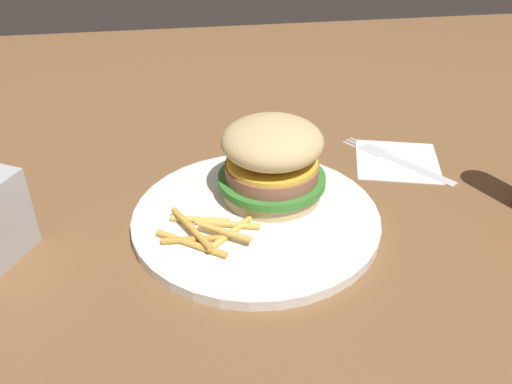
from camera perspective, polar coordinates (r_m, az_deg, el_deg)
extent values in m
plane|color=brown|center=(0.61, -1.64, -4.99)|extent=(1.60, 1.60, 0.00)
cylinder|color=white|center=(0.63, 0.00, -2.74)|extent=(0.28, 0.28, 0.01)
cylinder|color=tan|center=(0.66, 1.62, 0.40)|extent=(0.12, 0.12, 0.02)
cylinder|color=#387F2D|center=(0.65, 1.64, 1.37)|extent=(0.13, 0.13, 0.01)
cylinder|color=#8E5B47|center=(0.64, 1.65, 2.33)|extent=(0.11, 0.11, 0.02)
cylinder|color=yellow|center=(0.64, 1.67, 3.17)|extent=(0.11, 0.11, 0.01)
ellipsoid|color=tan|center=(0.62, 1.71, 5.30)|extent=(0.12, 0.12, 0.05)
cylinder|color=gold|center=(0.58, -6.74, -5.35)|extent=(0.05, 0.07, 0.01)
cylinder|color=#E5B251|center=(0.61, -3.04, -3.34)|extent=(0.03, 0.07, 0.01)
cylinder|color=gold|center=(0.59, -6.69, -4.92)|extent=(0.01, 0.07, 0.01)
cylinder|color=#E5B251|center=(0.59, -2.62, -4.25)|extent=(0.05, 0.05, 0.01)
cylinder|color=#E5B251|center=(0.61, -5.88, -2.88)|extent=(0.02, 0.06, 0.01)
cylinder|color=#E5B251|center=(0.58, -3.28, -4.15)|extent=(0.04, 0.05, 0.01)
cylinder|color=gold|center=(0.59, -6.70, -3.74)|extent=(0.08, 0.04, 0.01)
cube|color=white|center=(0.78, 14.45, 3.18)|extent=(0.14, 0.14, 0.00)
cube|color=silver|center=(0.76, 16.44, 2.46)|extent=(0.10, 0.08, 0.00)
cube|color=silver|center=(0.79, 12.02, 4.42)|extent=(0.04, 0.04, 0.00)
cylinder|color=silver|center=(0.81, 10.54, 5.40)|extent=(0.02, 0.02, 0.00)
cylinder|color=silver|center=(0.81, 10.20, 5.22)|extent=(0.02, 0.02, 0.00)
cylinder|color=silver|center=(0.80, 9.86, 5.04)|extent=(0.02, 0.02, 0.00)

